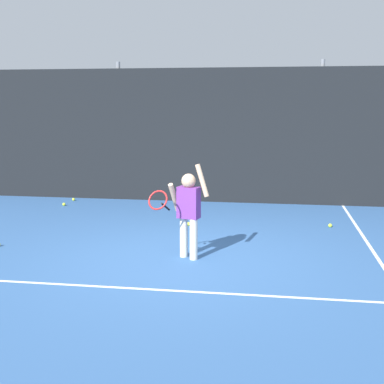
{
  "coord_description": "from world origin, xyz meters",
  "views": [
    {
      "loc": [
        1.23,
        -6.92,
        2.17
      ],
      "look_at": [
        0.04,
        0.63,
        0.85
      ],
      "focal_mm": 48.51,
      "sensor_mm": 36.0,
      "label": 1
    }
  ],
  "objects": [
    {
      "name": "back_fence_windscreen",
      "position": [
        0.0,
        4.32,
        1.45
      ],
      "size": [
        13.46,
        0.08,
        2.9
      ],
      "primitive_type": "cube",
      "color": "black",
      "rests_on": "ground"
    },
    {
      "name": "court_line_baseline",
      "position": [
        0.0,
        -1.25,
        0.0
      ],
      "size": [
        9.0,
        0.05,
        0.0
      ],
      "primitive_type": "cube",
      "color": "white",
      "rests_on": "ground"
    },
    {
      "name": "tennis_ball_3",
      "position": [
        2.26,
        2.25,
        0.03
      ],
      "size": [
        0.07,
        0.07,
        0.07
      ],
      "primitive_type": "sphere",
      "color": "#CCE033",
      "rests_on": "ground"
    },
    {
      "name": "tennis_ball_4",
      "position": [
        -3.16,
        3.92,
        0.03
      ],
      "size": [
        0.07,
        0.07,
        0.07
      ],
      "primitive_type": "sphere",
      "color": "#CCE033",
      "rests_on": "ground"
    },
    {
      "name": "tennis_ball_2",
      "position": [
        -0.23,
        1.97,
        0.03
      ],
      "size": [
        0.07,
        0.07,
        0.07
      ],
      "primitive_type": "sphere",
      "color": "#CCE033",
      "rests_on": "ground"
    },
    {
      "name": "fence_post_2",
      "position": [
        2.19,
        4.38,
        1.53
      ],
      "size": [
        0.09,
        0.09,
        3.05
      ],
      "primitive_type": "cylinder",
      "color": "slate",
      "rests_on": "ground"
    },
    {
      "name": "court_line_sideline",
      "position": [
        2.73,
        1.0,
        0.0
      ],
      "size": [
        0.05,
        9.0,
        0.0
      ],
      "primitive_type": "cube",
      "color": "white",
      "rests_on": "ground"
    },
    {
      "name": "tennis_ball_1",
      "position": [
        -3.15,
        3.35,
        0.03
      ],
      "size": [
        0.07,
        0.07,
        0.07
      ],
      "primitive_type": "sphere",
      "color": "#CCE033",
      "rests_on": "ground"
    },
    {
      "name": "fence_post_1",
      "position": [
        -2.19,
        4.38,
        1.53
      ],
      "size": [
        0.09,
        0.09,
        3.05
      ],
      "primitive_type": "cylinder",
      "color": "slate",
      "rests_on": "ground"
    },
    {
      "name": "tennis_player",
      "position": [
        0.07,
        0.04,
        0.73
      ],
      "size": [
        0.83,
        0.57,
        1.35
      ],
      "rotation": [
        0.0,
        0.0,
        -0.27
      ],
      "color": "silver",
      "rests_on": "ground"
    },
    {
      "name": "ground_plane",
      "position": [
        0.0,
        0.0,
        0.0
      ],
      "size": [
        20.0,
        20.0,
        0.0
      ],
      "primitive_type": "plane",
      "color": "#335B93"
    }
  ]
}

